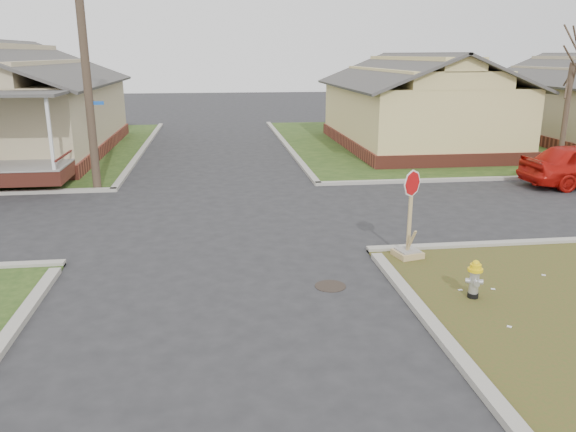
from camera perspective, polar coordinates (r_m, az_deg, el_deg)
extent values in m
plane|color=#242427|center=(11.89, -6.69, -6.70)|extent=(120.00, 120.00, 0.00)
cylinder|color=black|center=(11.64, 4.33, -7.10)|extent=(0.64, 0.64, 0.01)
cube|color=brown|center=(29.99, -26.89, 6.19)|extent=(9.70, 13.20, 0.60)
cube|color=brown|center=(29.56, 12.63, 7.41)|extent=(7.20, 11.20, 0.60)
cube|color=#F2DA8E|center=(29.37, 12.83, 10.50)|extent=(7.00, 11.00, 2.60)
cylinder|color=#403125|center=(20.30, -19.95, 14.96)|extent=(0.28, 0.28, 9.00)
cylinder|color=#403125|center=(25.52, 26.36, 9.01)|extent=(0.22, 0.22, 4.20)
cylinder|color=black|center=(11.55, 18.26, -7.63)|extent=(0.21, 0.21, 0.10)
cylinder|color=#B9B9BF|center=(11.45, 18.38, -6.40)|extent=(0.18, 0.18, 0.44)
sphere|color=#B9B9BF|center=(11.37, 18.48, -5.38)|extent=(0.18, 0.18, 0.18)
cylinder|color=yellow|center=(11.35, 18.50, -5.20)|extent=(0.29, 0.29, 0.06)
cylinder|color=yellow|center=(11.33, 18.53, -4.88)|extent=(0.21, 0.21, 0.10)
sphere|color=yellow|center=(11.31, 18.55, -4.61)|extent=(0.14, 0.14, 0.14)
cube|color=tan|center=(13.38, 12.04, -3.76)|extent=(0.57, 0.57, 0.14)
cube|color=gray|center=(13.35, 12.06, -3.41)|extent=(0.46, 0.46, 0.04)
cube|color=tan|center=(13.08, 12.29, 0.33)|extent=(0.08, 0.04, 1.94)
cylinder|color=#B00B0F|center=(12.88, 12.53, 3.24)|extent=(0.52, 0.23, 0.55)
cylinder|color=white|center=(12.89, 12.51, 3.26)|extent=(0.59, 0.26, 0.63)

